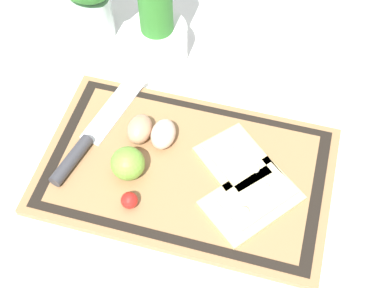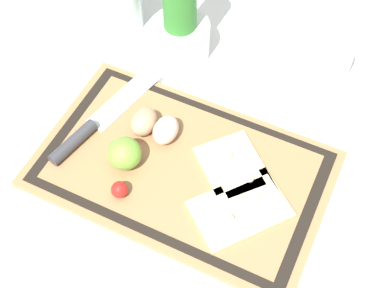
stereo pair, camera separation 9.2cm
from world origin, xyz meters
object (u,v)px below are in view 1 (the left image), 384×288
at_px(lime, 128,163).
at_px(cherry_tomato_red, 129,200).
at_px(egg_pink, 163,134).
at_px(pizza_slice_near, 253,200).
at_px(egg_brown, 140,129).
at_px(sauce_jar, 308,44).
at_px(herb_pot, 157,25).
at_px(knife, 85,144).
at_px(pizza_slice_far, 239,164).

height_order(lime, cherry_tomato_red, lime).
xyz_separation_m(egg_pink, cherry_tomato_red, (-0.02, -0.13, -0.01)).
height_order(pizza_slice_near, lime, lime).
bearing_deg(egg_brown, pizza_slice_near, -19.06).
distance_m(egg_pink, lime, 0.09).
bearing_deg(egg_pink, pizza_slice_near, -23.42).
distance_m(egg_pink, sauce_jar, 0.35).
xyz_separation_m(cherry_tomato_red, herb_pot, (-0.06, 0.34, 0.05)).
relative_size(pizza_slice_near, egg_brown, 3.10).
bearing_deg(knife, cherry_tomato_red, -37.39).
distance_m(knife, herb_pot, 0.27).
xyz_separation_m(egg_pink, herb_pot, (-0.07, 0.21, 0.04)).
distance_m(lime, herb_pot, 0.29).
xyz_separation_m(knife, egg_pink, (0.13, 0.05, 0.01)).
xyz_separation_m(pizza_slice_far, sauce_jar, (0.07, 0.30, 0.01)).
height_order(egg_pink, cherry_tomato_red, egg_pink).
height_order(pizza_slice_near, cherry_tomato_red, cherry_tomato_red).
relative_size(pizza_slice_far, knife, 0.65).
distance_m(pizza_slice_near, herb_pot, 0.38).
bearing_deg(egg_pink, pizza_slice_far, -5.91).
relative_size(pizza_slice_near, cherry_tomato_red, 6.40).
relative_size(cherry_tomato_red, sauce_jar, 0.32).
xyz_separation_m(pizza_slice_far, cherry_tomato_red, (-0.15, -0.12, 0.01)).
bearing_deg(pizza_slice_near, egg_brown, 160.94).
bearing_deg(knife, pizza_slice_near, -5.17).
bearing_deg(sauce_jar, egg_brown, -131.87).
relative_size(knife, lime, 4.61).
bearing_deg(cherry_tomato_red, lime, 110.18).
bearing_deg(cherry_tomato_red, knife, 142.61).
bearing_deg(cherry_tomato_red, pizza_slice_far, 37.79).
distance_m(egg_pink, herb_pot, 0.23).
bearing_deg(pizza_slice_far, cherry_tomato_red, -142.21).
bearing_deg(pizza_slice_near, herb_pot, 131.11).
bearing_deg(cherry_tomato_red, herb_pot, 99.60).
relative_size(pizza_slice_near, knife, 0.68).
relative_size(pizza_slice_far, lime, 3.01).
bearing_deg(knife, herb_pot, 78.14).
bearing_deg(herb_pot, sauce_jar, 14.08).
distance_m(knife, lime, 0.10).
relative_size(pizza_slice_far, sauce_jar, 1.98).
xyz_separation_m(pizza_slice_near, lime, (-0.21, -0.00, 0.02)).
bearing_deg(lime, knife, 162.63).
xyz_separation_m(cherry_tomato_red, sauce_jar, (0.23, 0.42, 0.01)).
bearing_deg(knife, sauce_jar, 44.20).
height_order(knife, sauce_jar, sauce_jar).
bearing_deg(lime, egg_brown, 93.93).
height_order(egg_pink, sauce_jar, sauce_jar).
distance_m(pizza_slice_near, sauce_jar, 0.36).
bearing_deg(herb_pot, lime, -82.62).
distance_m(pizza_slice_far, egg_brown, 0.18).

